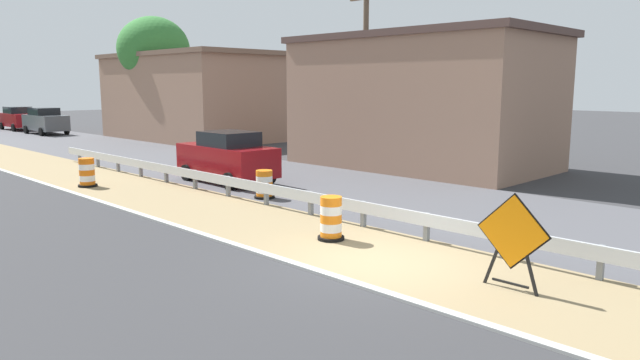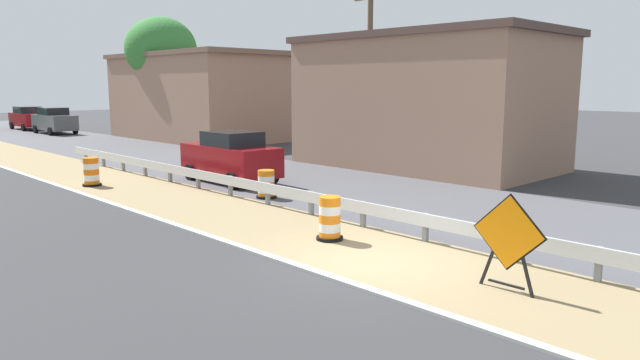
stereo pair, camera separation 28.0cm
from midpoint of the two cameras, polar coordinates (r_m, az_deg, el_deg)
ground_plane at (r=12.58m, az=4.60°, el=-8.15°), size 160.00×160.00×0.00m
median_dirt_strip at (r=13.05m, az=6.42°, el=-7.52°), size 3.67×120.00×0.01m
far_lane_asphalt at (r=17.64m, az=17.82°, el=-3.46°), size 7.51×120.00×0.00m
curb_near_edge at (r=11.67m, az=0.40°, el=-9.52°), size 0.20×120.00×0.11m
guardrail_median at (r=14.28m, az=9.81°, el=-3.98°), size 0.18×42.76×0.71m
warning_sign_diamond at (r=11.20m, az=17.81°, el=-5.33°), size 0.07×1.45×1.85m
traffic_barrel_nearest at (r=14.23m, az=0.53°, el=-4.00°), size 0.67×0.67×1.08m
traffic_barrel_close at (r=19.54m, az=-5.93°, el=-0.57°), size 0.70×0.70×0.95m
traffic_barrel_mid at (r=23.40m, az=-22.35°, el=0.57°), size 0.70×0.70×1.08m
car_trailing_near_lane at (r=49.92m, az=-25.65°, el=5.29°), size 2.14×4.73×2.04m
car_lead_far_lane at (r=22.88m, az=-9.50°, el=2.27°), size 2.16×4.48×2.01m
car_mid_far_lane at (r=55.57m, az=-27.75°, el=5.42°), size 2.11×4.60×1.96m
roadside_shop_near at (r=27.38m, az=9.63°, el=7.71°), size 6.72×11.88×6.08m
roadside_shop_far at (r=42.21m, az=-12.80°, el=8.08°), size 7.33×13.98×5.97m
utility_pole_near at (r=25.83m, az=4.19°, el=10.16°), size 0.24×1.80×7.98m
tree_roadside at (r=43.20m, az=-16.30°, el=12.28°), size 5.00×5.00×8.52m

